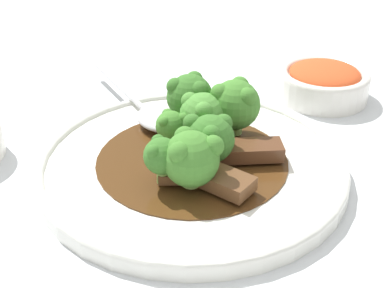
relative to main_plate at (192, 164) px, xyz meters
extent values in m
plane|color=silver|center=(0.00, 0.00, -0.01)|extent=(4.00, 4.00, 0.00)
cylinder|color=white|center=(0.00, 0.00, 0.00)|extent=(0.32, 0.32, 0.01)
torus|color=white|center=(0.00, 0.00, 0.00)|extent=(0.32, 0.32, 0.01)
cylinder|color=#4C2D14|center=(0.00, 0.00, 0.00)|extent=(0.20, 0.20, 0.00)
cube|color=brown|center=(-0.01, 0.02, 0.01)|extent=(0.07, 0.05, 0.01)
cube|color=brown|center=(-0.06, -0.01, 0.02)|extent=(0.06, 0.05, 0.01)
cube|color=#56331E|center=(-0.02, -0.05, 0.02)|extent=(0.05, 0.08, 0.02)
cylinder|color=#7FA84C|center=(0.03, 0.01, 0.01)|extent=(0.01, 0.01, 0.01)
sphere|color=#427F2D|center=(0.03, 0.01, 0.03)|extent=(0.03, 0.03, 0.03)
sphere|color=#427F2D|center=(0.04, 0.01, 0.04)|extent=(0.01, 0.01, 0.01)
sphere|color=#427F2D|center=(0.03, 0.02, 0.04)|extent=(0.01, 0.01, 0.01)
sphere|color=#427F2D|center=(0.03, 0.00, 0.04)|extent=(0.01, 0.01, 0.01)
cylinder|color=#7FA84C|center=(0.03, -0.02, 0.01)|extent=(0.02, 0.02, 0.01)
sphere|color=#4C8E38|center=(0.03, -0.02, 0.04)|extent=(0.05, 0.05, 0.05)
sphere|color=#4C8E38|center=(0.04, -0.01, 0.05)|extent=(0.02, 0.02, 0.02)
sphere|color=#4C8E38|center=(0.02, -0.02, 0.05)|extent=(0.02, 0.02, 0.02)
sphere|color=#4C8E38|center=(0.04, -0.04, 0.05)|extent=(0.02, 0.02, 0.02)
cylinder|color=#7FA84C|center=(0.03, -0.06, 0.02)|extent=(0.02, 0.02, 0.01)
sphere|color=#427F2D|center=(0.03, -0.06, 0.04)|extent=(0.05, 0.05, 0.05)
sphere|color=#427F2D|center=(0.03, -0.04, 0.06)|extent=(0.02, 0.02, 0.02)
sphere|color=#427F2D|center=(0.02, -0.07, 0.06)|extent=(0.02, 0.02, 0.02)
sphere|color=#427F2D|center=(0.04, -0.07, 0.06)|extent=(0.02, 0.02, 0.02)
cylinder|color=#7FA84C|center=(-0.03, 0.04, 0.02)|extent=(0.01, 0.01, 0.02)
sphere|color=#387028|center=(-0.03, 0.04, 0.04)|extent=(0.04, 0.04, 0.04)
sphere|color=#387028|center=(-0.04, 0.05, 0.05)|extent=(0.01, 0.01, 0.01)
sphere|color=#387028|center=(-0.04, 0.03, 0.05)|extent=(0.01, 0.01, 0.01)
sphere|color=#387028|center=(-0.02, 0.04, 0.05)|extent=(0.01, 0.01, 0.01)
cylinder|color=#7FA84C|center=(-0.01, -0.01, 0.01)|extent=(0.02, 0.02, 0.01)
sphere|color=#387028|center=(-0.01, -0.01, 0.03)|extent=(0.05, 0.05, 0.05)
sphere|color=#387028|center=(-0.03, -0.01, 0.05)|extent=(0.02, 0.02, 0.02)
sphere|color=#387028|center=(-0.01, -0.03, 0.05)|extent=(0.02, 0.02, 0.02)
sphere|color=#387028|center=(0.00, 0.00, 0.05)|extent=(0.02, 0.02, 0.02)
cylinder|color=#7FA84C|center=(0.07, -0.02, 0.02)|extent=(0.02, 0.02, 0.02)
sphere|color=#387028|center=(0.07, -0.02, 0.04)|extent=(0.05, 0.05, 0.05)
sphere|color=#387028|center=(0.05, -0.03, 0.06)|extent=(0.02, 0.02, 0.02)
sphere|color=#387028|center=(0.08, -0.03, 0.06)|extent=(0.02, 0.02, 0.02)
sphere|color=#387028|center=(0.07, -0.01, 0.06)|extent=(0.02, 0.02, 0.02)
cylinder|color=#7FA84C|center=(-0.05, 0.02, 0.01)|extent=(0.02, 0.02, 0.01)
sphere|color=#427F2D|center=(-0.05, 0.02, 0.04)|extent=(0.05, 0.05, 0.05)
sphere|color=#427F2D|center=(-0.05, 0.00, 0.05)|extent=(0.02, 0.02, 0.02)
sphere|color=#427F2D|center=(-0.03, 0.02, 0.05)|extent=(0.02, 0.02, 0.02)
sphere|color=#427F2D|center=(-0.05, 0.03, 0.05)|extent=(0.02, 0.02, 0.02)
ellipsoid|color=silver|center=(0.08, 0.01, 0.02)|extent=(0.07, 0.05, 0.01)
cylinder|color=silver|center=(0.19, 0.03, 0.01)|extent=(0.17, 0.03, 0.01)
cylinder|color=white|center=(0.11, -0.22, -0.01)|extent=(0.06, 0.06, 0.01)
cylinder|color=white|center=(0.11, -0.22, 0.01)|extent=(0.12, 0.12, 0.03)
torus|color=white|center=(0.11, -0.22, 0.02)|extent=(0.12, 0.12, 0.01)
ellipsoid|color=#D14C23|center=(0.11, -0.22, 0.02)|extent=(0.09, 0.09, 0.02)
camera|label=1|loc=(-0.43, 0.16, 0.30)|focal=50.00mm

